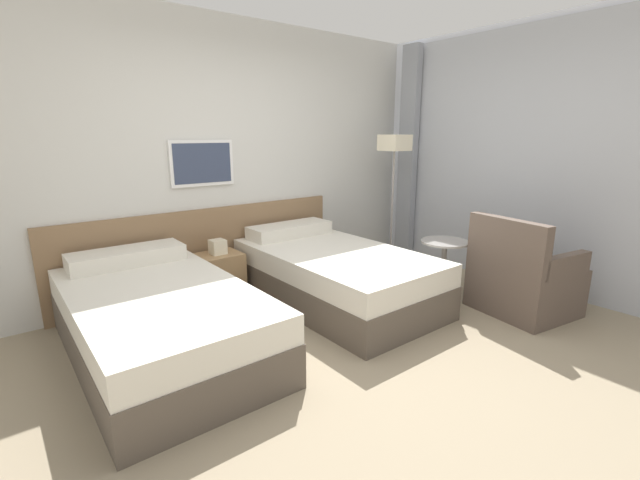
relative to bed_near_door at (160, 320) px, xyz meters
The scene contains 9 objects.
ground_plane 1.50m from the bed_near_door, 40.55° to the right, with size 16.00×16.00×0.00m, color gray.
wall_headboard 1.85m from the bed_near_door, 43.74° to the left, with size 10.00×0.10×2.70m.
wall_window 3.90m from the bed_near_door, 17.20° to the right, with size 0.21×4.50×2.70m.
bed_near_door is the anchor object (origin of this frame).
bed_near_window 1.67m from the bed_near_door, ahead, with size 1.14×2.02×0.64m.
nightstand 1.14m from the bed_near_door, 42.77° to the left, with size 0.42×0.36×0.59m.
floor_lamp 3.17m from the bed_near_door, ahead, with size 0.29×0.29×1.58m.
side_table 2.64m from the bed_near_door, 13.09° to the right, with size 0.46×0.46×0.58m.
armchair 3.10m from the bed_near_door, 24.01° to the right, with size 0.83×0.86×0.89m.
Camera 1 is at (-2.00, -2.04, 1.59)m, focal length 24.00 mm.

